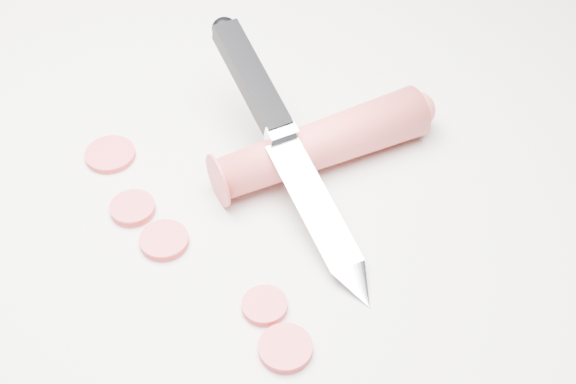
# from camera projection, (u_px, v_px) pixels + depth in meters

# --- Properties ---
(ground) EXTENTS (2.40, 2.40, 0.00)m
(ground) POSITION_uv_depth(u_px,v_px,m) (217.00, 186.00, 0.61)
(ground) COLOR beige
(ground) RESTS_ON ground
(carrot) EXTENTS (0.16, 0.12, 0.04)m
(carrot) POSITION_uv_depth(u_px,v_px,m) (321.00, 144.00, 0.61)
(carrot) COLOR #D04240
(carrot) RESTS_ON ground
(carrot_slice_0) EXTENTS (0.04, 0.04, 0.01)m
(carrot_slice_0) POSITION_uv_depth(u_px,v_px,m) (110.00, 155.00, 0.63)
(carrot_slice_0) COLOR #CC3B3F
(carrot_slice_0) RESTS_ON ground
(carrot_slice_1) EXTENTS (0.03, 0.03, 0.01)m
(carrot_slice_1) POSITION_uv_depth(u_px,v_px,m) (164.00, 241.00, 0.57)
(carrot_slice_1) COLOR #CC3B3F
(carrot_slice_1) RESTS_ON ground
(carrot_slice_2) EXTENTS (0.03, 0.03, 0.01)m
(carrot_slice_2) POSITION_uv_depth(u_px,v_px,m) (133.00, 208.00, 0.59)
(carrot_slice_2) COLOR #CC3B3F
(carrot_slice_2) RESTS_ON ground
(carrot_slice_3) EXTENTS (0.03, 0.03, 0.01)m
(carrot_slice_3) POSITION_uv_depth(u_px,v_px,m) (265.00, 306.00, 0.53)
(carrot_slice_3) COLOR #CC3B3F
(carrot_slice_3) RESTS_ON ground
(carrot_slice_4) EXTENTS (0.03, 0.03, 0.01)m
(carrot_slice_4) POSITION_uv_depth(u_px,v_px,m) (285.00, 348.00, 0.51)
(carrot_slice_4) COLOR #CC3B3F
(carrot_slice_4) RESTS_ON ground
(kitchen_knife) EXTENTS (0.16, 0.22, 0.08)m
(kitchen_knife) POSITION_uv_depth(u_px,v_px,m) (290.00, 147.00, 0.58)
(kitchen_knife) COLOR silver
(kitchen_knife) RESTS_ON ground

